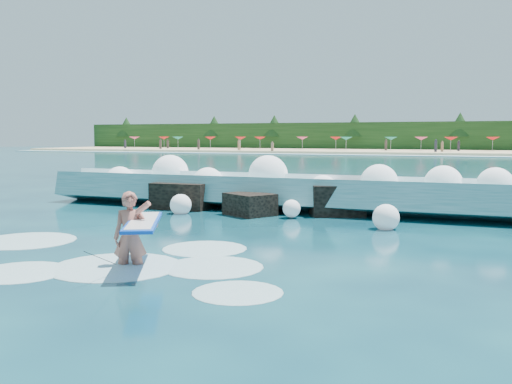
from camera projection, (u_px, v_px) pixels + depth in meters
ground at (168, 246)px, 13.88m from camera, size 200.00×200.00×0.00m
beach at (440, 152)px, 85.59m from camera, size 140.00×20.00×0.40m
wet_band at (433, 156)px, 75.49m from camera, size 140.00×5.00×0.08m
treeline at (445, 137)px, 94.56m from camera, size 140.00×4.00×5.00m
breaking_wave at (288, 194)px, 20.78m from camera, size 18.76×2.89×1.62m
rock_cluster at (249, 201)px, 20.14m from camera, size 7.85×3.12×1.22m
surfer_with_board at (133, 234)px, 11.55m from camera, size 1.73×2.98×1.88m
wave_spray at (276, 182)px, 20.74m from camera, size 15.16×4.67×2.03m
surf_foam at (111, 259)px, 12.46m from camera, size 9.07×5.48×0.14m
beach_umbrellas at (440, 138)px, 87.60m from camera, size 112.57×6.79×0.50m
beachgoers at (370, 146)px, 86.62m from camera, size 103.79×12.44×1.94m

